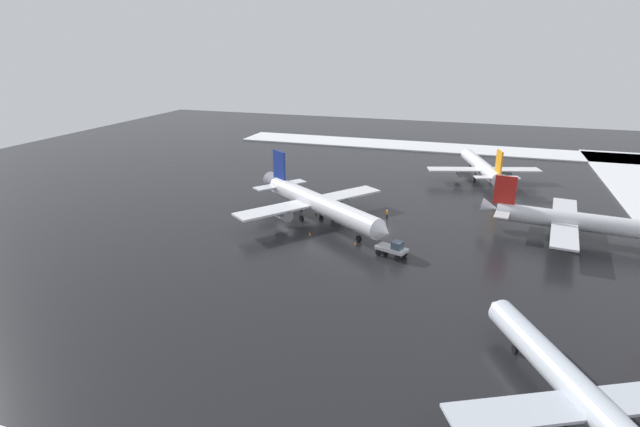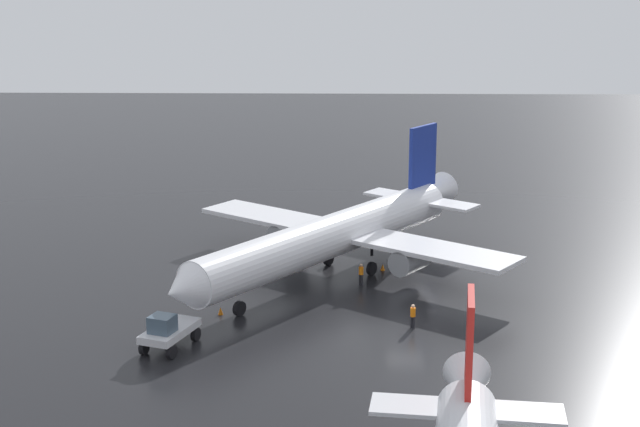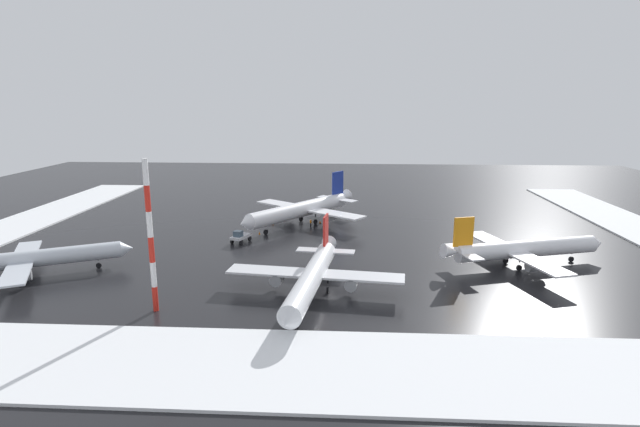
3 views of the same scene
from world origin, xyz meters
name	(u,v)px [view 3 (image 3 of 3)]	position (x,y,z in m)	size (l,w,h in m)	color
ground_plane	(322,238)	(0.00, 0.00, 0.00)	(240.00, 240.00, 0.00)	black
snow_bank_far	(296,367)	(0.00, -50.00, 0.17)	(152.00, 16.00, 0.35)	white
snow_bank_left	(0,232)	(-67.00, 0.00, 0.17)	(14.00, 116.00, 0.35)	white
airplane_distant_tail	(302,209)	(-4.99, 10.84, 3.44)	(26.09, 29.92, 10.42)	white
airplane_parked_portside	(523,249)	(34.08, -15.59, 2.96)	(29.53, 24.86, 8.96)	white
airplane_far_rear	(34,259)	(-43.75, -24.54, 2.79)	(26.41, 22.49, 8.45)	silver
airplane_foreground_jet	(312,276)	(0.27, -30.79, 3.02)	(25.64, 30.80, 9.15)	silver
pushback_tug	(240,236)	(-15.61, -4.30, 1.28)	(3.64, 5.08, 2.50)	silver
ground_crew_beside_wing	(324,234)	(0.45, -0.30, 0.97)	(0.36, 0.36, 1.71)	black
ground_crew_mid_apron	(311,222)	(-2.91, 8.79, 0.97)	(0.36, 0.36, 1.71)	black
antenna_mast	(151,237)	(-19.86, -36.58, 9.98)	(0.70, 0.70, 19.97)	red
traffic_cone_near_nose	(320,222)	(-1.08, 12.49, 0.28)	(0.36, 0.36, 0.55)	orange
traffic_cone_mid_line	(273,224)	(-11.37, 10.15, 0.28)	(0.36, 0.36, 0.55)	orange
traffic_cone_wingtip_side	(259,233)	(-12.99, 2.04, 0.28)	(0.36, 0.36, 0.55)	orange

